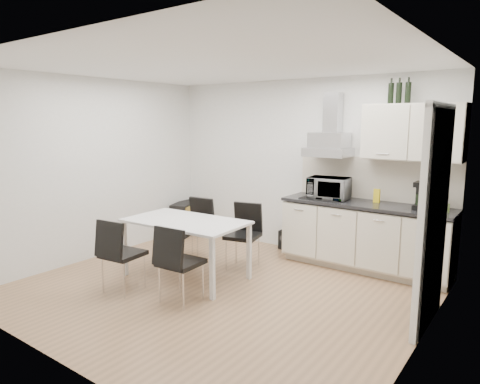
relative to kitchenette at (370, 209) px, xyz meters
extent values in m
plane|color=#A17A54|center=(-1.19, -1.73, -0.83)|extent=(4.50, 4.50, 0.00)
cube|color=white|center=(-1.19, 0.27, 0.47)|extent=(4.50, 0.10, 2.60)
cube|color=white|center=(-1.19, -3.73, 0.47)|extent=(4.50, 0.10, 2.60)
cube|color=white|center=(-3.44, -1.73, 0.47)|extent=(0.10, 4.00, 2.60)
cube|color=white|center=(1.06, -1.73, 0.47)|extent=(0.10, 4.00, 2.60)
plane|color=white|center=(-1.19, -1.73, 1.77)|extent=(4.50, 4.50, 0.00)
cube|color=white|center=(1.02, -1.18, 0.22)|extent=(0.08, 1.04, 2.10)
cube|color=beige|center=(-0.04, 0.01, -0.78)|extent=(2.16, 0.52, 0.10)
cube|color=silver|center=(-0.04, -0.03, -0.35)|extent=(2.20, 0.60, 0.76)
cube|color=black|center=(-0.04, -0.04, 0.07)|extent=(2.22, 0.64, 0.04)
cube|color=beige|center=(-0.04, 0.25, 0.38)|extent=(2.20, 0.02, 0.58)
cube|color=silver|center=(0.46, 0.09, 1.02)|extent=(1.20, 0.35, 0.70)
cube|color=silver|center=(-0.64, 0.05, 0.82)|extent=(0.60, 0.46, 0.30)
cube|color=silver|center=(-0.64, 0.16, 1.27)|extent=(0.22, 0.20, 0.55)
imported|color=silver|center=(-0.57, -0.05, 0.27)|extent=(0.57, 0.36, 0.37)
cube|color=yellow|center=(0.06, 0.07, 0.18)|extent=(0.08, 0.04, 0.18)
cylinder|color=brown|center=(0.89, -0.08, 0.14)|extent=(0.04, 0.04, 0.11)
cylinder|color=#4C6626|center=(0.95, -0.08, 0.14)|extent=(0.04, 0.04, 0.11)
cylinder|color=black|center=(0.16, 0.09, 1.53)|extent=(0.07, 0.07, 0.32)
cylinder|color=black|center=(0.26, 0.09, 1.53)|extent=(0.07, 0.07, 0.32)
cylinder|color=black|center=(0.37, 0.09, 1.53)|extent=(0.07, 0.07, 0.32)
cube|color=white|center=(-1.78, -1.65, -0.10)|extent=(1.56, 0.93, 0.03)
cube|color=white|center=(-2.48, -2.06, -0.47)|extent=(0.05, 0.05, 0.72)
cube|color=white|center=(-1.06, -2.00, -0.47)|extent=(0.05, 0.05, 0.72)
cube|color=white|center=(-2.51, -1.30, -0.47)|extent=(0.05, 0.05, 0.72)
cube|color=white|center=(-1.09, -1.23, -0.47)|extent=(0.05, 0.05, 0.72)
cube|color=black|center=(-3.28, -0.08, -0.55)|extent=(0.50, 0.74, 0.57)
cube|color=gold|center=(-3.13, -0.08, -0.34)|extent=(0.22, 0.58, 0.09)
cube|color=black|center=(-1.37, 0.17, -0.68)|extent=(0.18, 0.16, 0.29)
camera|label=1|loc=(1.86, -5.51, 1.16)|focal=32.00mm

